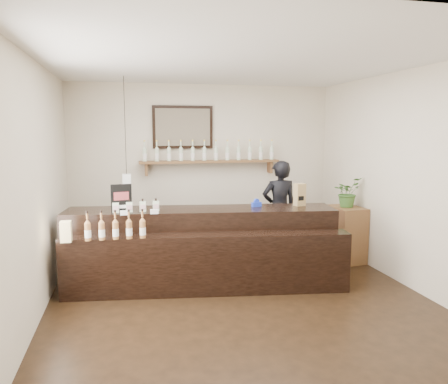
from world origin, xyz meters
TOP-DOWN VIEW (x-y plane):
  - ground at (0.00, 0.00)m, footprint 5.00×5.00m
  - room_shell at (0.00, 0.00)m, footprint 5.00×5.00m
  - back_wall_decor at (-0.15, 2.37)m, footprint 2.66×0.96m
  - counter at (-0.35, 0.57)m, footprint 3.61×1.40m
  - promo_sign at (-1.37, 0.64)m, footprint 0.26×0.06m
  - paper_bag at (1.03, 0.63)m, footprint 0.16×0.13m
  - tape_dispenser at (0.42, 0.68)m, footprint 0.14×0.08m
  - side_cabinet at (2.00, 1.11)m, footprint 0.48×0.63m
  - potted_plant at (2.00, 1.11)m, footprint 0.53×0.51m
  - shopkeeper at (1.06, 1.55)m, footprint 0.64×0.42m

SIDE VIEW (x-z plane):
  - ground at x=0.00m, z-range 0.00..0.00m
  - side_cabinet at x=2.00m, z-range 0.00..0.86m
  - counter at x=-0.35m, z-range -0.11..1.05m
  - shopkeeper at x=1.06m, z-range 0.00..1.76m
  - tape_dispenser at x=0.42m, z-range 0.98..1.09m
  - potted_plant at x=2.00m, z-range 0.86..1.31m
  - paper_bag at x=1.03m, z-range 0.99..1.30m
  - promo_sign at x=-1.37m, z-range 0.99..1.36m
  - room_shell at x=0.00m, z-range -0.80..4.20m
  - back_wall_decor at x=-0.15m, z-range 0.91..2.60m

